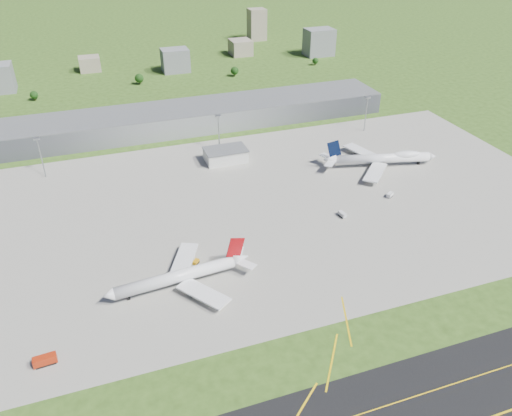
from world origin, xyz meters
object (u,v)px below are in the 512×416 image
object	(u,v)px
tug_yellow	(196,262)
airliner_blue_quad	(382,158)
fire_truck	(45,360)
airliner_red_twin	(182,276)
van_white_far	(390,195)
van_white_near	(342,215)

from	to	relation	value
tug_yellow	airliner_blue_quad	bearing A→B (deg)	-22.70
airliner_blue_quad	fire_truck	distance (m)	223.23
airliner_red_twin	airliner_blue_quad	size ratio (longest dim) A/B	0.91
tug_yellow	airliner_red_twin	bearing A→B (deg)	-172.51
airliner_red_twin	airliner_blue_quad	world-z (taller)	airliner_blue_quad
airliner_blue_quad	fire_truck	xyz separation A→B (m)	(-199.85, -99.39, -3.48)
tug_yellow	van_white_far	xyz separation A→B (m)	(118.36, 23.73, 0.35)
tug_yellow	van_white_far	world-z (taller)	van_white_far
van_white_far	tug_yellow	bearing A→B (deg)	157.69
airliner_red_twin	van_white_near	xyz separation A→B (m)	(92.13, 26.48, -3.45)
van_white_near	van_white_far	size ratio (longest dim) A/B	1.02
fire_truck	van_white_near	bearing A→B (deg)	15.53
airliner_red_twin	van_white_far	world-z (taller)	airliner_red_twin
fire_truck	van_white_far	distance (m)	194.15
airliner_red_twin	tug_yellow	size ratio (longest dim) A/B	16.42
airliner_red_twin	van_white_far	size ratio (longest dim) A/B	12.22
tug_yellow	van_white_near	xyz separation A→B (m)	(83.07, 13.97, 0.39)
airliner_red_twin	airliner_blue_quad	xyz separation A→B (m)	(143.80, 72.16, 0.53)
airliner_blue_quad	tug_yellow	size ratio (longest dim) A/B	18.13
airliner_red_twin	van_white_near	world-z (taller)	airliner_red_twin
airliner_red_twin	fire_truck	xyz separation A→B (m)	(-56.06, -27.23, -2.95)
airliner_blue_quad	tug_yellow	world-z (taller)	airliner_blue_quad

